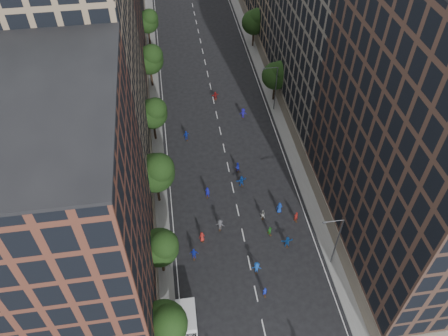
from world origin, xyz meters
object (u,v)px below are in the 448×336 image
object	(u,v)px
cargo_van	(187,324)
skater_1	(265,292)
streetlamp_near	(336,239)
streetlamp_far	(275,86)

from	to	relation	value
cargo_van	skater_1	world-z (taller)	cargo_van
cargo_van	streetlamp_near	bearing A→B (deg)	19.13
cargo_van	skater_1	bearing A→B (deg)	17.80
skater_1	streetlamp_near	bearing A→B (deg)	-164.13
streetlamp_near	skater_1	world-z (taller)	streetlamp_near
streetlamp_near	cargo_van	size ratio (longest dim) A/B	1.74
streetlamp_near	cargo_van	distance (m)	20.55
streetlamp_near	streetlamp_far	xyz separation A→B (m)	(0.00, 33.00, 0.00)
streetlamp_far	cargo_van	size ratio (longest dim) A/B	1.74
streetlamp_near	cargo_van	bearing A→B (deg)	-161.89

